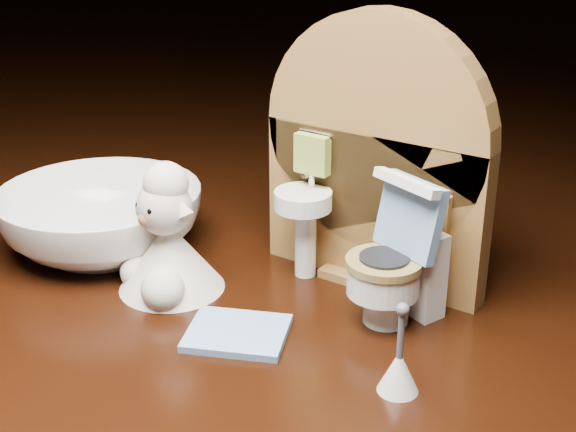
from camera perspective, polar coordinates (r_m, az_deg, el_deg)
backdrop_panel at (r=0.43m, az=6.10°, el=3.41°), size 0.13×0.05×0.15m
toy_toilet at (r=0.41m, az=7.86°, el=-3.71°), size 0.05×0.05×0.08m
bath_mat at (r=0.40m, az=-3.63°, el=-8.31°), size 0.06×0.06×0.00m
toilet_brush at (r=0.36m, az=7.88°, el=-10.68°), size 0.02×0.02×0.04m
plush_lamb at (r=0.44m, az=-8.59°, el=-2.13°), size 0.06×0.06×0.08m
ceramic_bowl at (r=0.50m, az=-13.14°, el=-0.25°), size 0.14×0.14×0.04m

